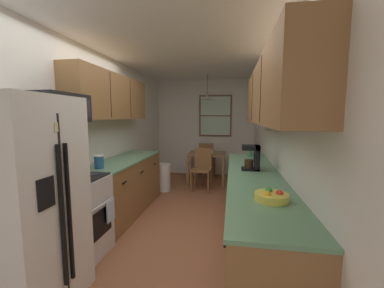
% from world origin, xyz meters
% --- Properties ---
extents(ground_plane, '(12.00, 12.00, 0.00)m').
position_xyz_m(ground_plane, '(0.00, 1.00, 0.00)').
color(ground_plane, '#995B3D').
extents(wall_left, '(0.10, 9.00, 2.55)m').
position_xyz_m(wall_left, '(-1.35, 1.00, 1.27)').
color(wall_left, white).
rests_on(wall_left, ground).
extents(wall_right, '(0.10, 9.00, 2.55)m').
position_xyz_m(wall_right, '(1.35, 1.00, 1.27)').
color(wall_right, white).
rests_on(wall_right, ground).
extents(wall_back, '(4.40, 0.10, 2.55)m').
position_xyz_m(wall_back, '(0.00, 3.65, 1.27)').
color(wall_back, white).
rests_on(wall_back, ground).
extents(ceiling_slab, '(4.40, 9.00, 0.08)m').
position_xyz_m(ceiling_slab, '(0.00, 1.00, 2.59)').
color(ceiling_slab, white).
extents(refrigerator, '(0.77, 0.74, 1.74)m').
position_xyz_m(refrigerator, '(-0.93, -1.20, 0.87)').
color(refrigerator, white).
rests_on(refrigerator, ground).
extents(stove_range, '(0.66, 0.60, 1.10)m').
position_xyz_m(stove_range, '(-0.99, -0.50, 0.47)').
color(stove_range, silver).
rests_on(stove_range, ground).
extents(microwave_over_range, '(0.39, 0.63, 0.31)m').
position_xyz_m(microwave_over_range, '(-1.11, -0.50, 1.67)').
color(microwave_over_range, black).
extents(counter_left, '(0.64, 1.94, 0.90)m').
position_xyz_m(counter_left, '(-1.00, 0.77, 0.45)').
color(counter_left, olive).
rests_on(counter_left, ground).
extents(upper_cabinets_left, '(0.33, 2.02, 0.69)m').
position_xyz_m(upper_cabinets_left, '(-1.14, 0.72, 1.88)').
color(upper_cabinets_left, olive).
extents(counter_right, '(0.64, 3.17, 0.90)m').
position_xyz_m(counter_right, '(1.00, 0.06, 0.45)').
color(counter_right, olive).
rests_on(counter_right, ground).
extents(upper_cabinets_right, '(0.33, 2.85, 0.67)m').
position_xyz_m(upper_cabinets_right, '(1.14, 0.01, 1.83)').
color(upper_cabinets_right, olive).
extents(dining_table, '(0.86, 0.72, 0.72)m').
position_xyz_m(dining_table, '(0.14, 2.77, 0.60)').
color(dining_table, olive).
rests_on(dining_table, ground).
extents(dining_chair_near, '(0.43, 0.43, 0.90)m').
position_xyz_m(dining_chair_near, '(0.11, 2.20, 0.50)').
color(dining_chair_near, olive).
rests_on(dining_chair_near, ground).
extents(dining_chair_far, '(0.42, 0.42, 0.90)m').
position_xyz_m(dining_chair_far, '(0.09, 3.34, 0.50)').
color(dining_chair_far, olive).
rests_on(dining_chair_far, ground).
extents(pendant_light, '(0.28, 0.28, 0.58)m').
position_xyz_m(pendant_light, '(0.14, 2.77, 2.02)').
color(pendant_light, black).
extents(back_window, '(0.86, 0.05, 1.09)m').
position_xyz_m(back_window, '(0.28, 3.58, 1.60)').
color(back_window, brown).
extents(trash_bin, '(0.30, 0.30, 0.58)m').
position_xyz_m(trash_bin, '(-0.70, 2.00, 0.29)').
color(trash_bin, white).
rests_on(trash_bin, ground).
extents(storage_canister, '(0.12, 0.12, 0.17)m').
position_xyz_m(storage_canister, '(-1.00, 0.05, 0.99)').
color(storage_canister, '#265999').
rests_on(storage_canister, counter_left).
extents(dish_towel, '(0.02, 0.16, 0.24)m').
position_xyz_m(dish_towel, '(-0.64, -0.35, 0.50)').
color(dish_towel, silver).
extents(coffee_maker, '(0.22, 0.18, 0.32)m').
position_xyz_m(coffee_maker, '(0.99, 0.29, 1.07)').
color(coffee_maker, black).
rests_on(coffee_maker, counter_right).
extents(mug_by_coffeemaker, '(0.11, 0.08, 0.09)m').
position_xyz_m(mug_by_coffeemaker, '(1.04, 1.33, 0.95)').
color(mug_by_coffeemaker, '#3F7F4C').
rests_on(mug_by_coffeemaker, counter_right).
extents(fruit_bowl, '(0.27, 0.27, 0.09)m').
position_xyz_m(fruit_bowl, '(1.05, -0.83, 0.94)').
color(fruit_bowl, '#E5D14C').
rests_on(fruit_bowl, counter_right).
extents(table_serving_bowl, '(0.21, 0.21, 0.06)m').
position_xyz_m(table_serving_bowl, '(0.19, 2.77, 0.75)').
color(table_serving_bowl, silver).
rests_on(table_serving_bowl, dining_table).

